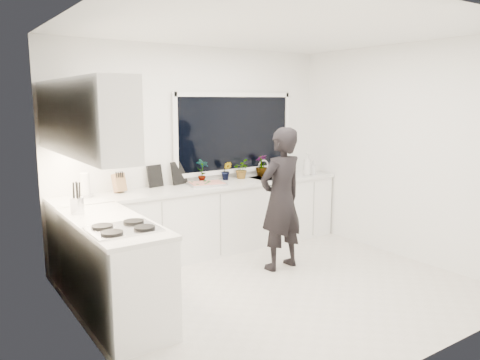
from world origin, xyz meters
TOP-DOWN VIEW (x-y plane):
  - floor at (0.00, 0.00)m, footprint 4.00×3.50m
  - wall_back at (0.00, 1.76)m, footprint 4.00×0.02m
  - wall_left at (-2.01, 0.00)m, footprint 0.02×3.50m
  - wall_right at (2.01, 0.00)m, footprint 0.02×3.50m
  - ceiling at (0.00, 0.00)m, footprint 4.00×3.50m
  - window at (0.60, 1.73)m, footprint 1.80×0.02m
  - base_cabinets_back at (0.00, 1.45)m, footprint 3.92×0.58m
  - base_cabinets_left at (-1.67, 0.35)m, footprint 0.58×1.60m
  - countertop_back at (0.00, 1.44)m, footprint 3.94×0.62m
  - countertop_left at (-1.67, 0.35)m, footprint 0.62×1.60m
  - upper_cabinets at (-1.79, 0.70)m, footprint 0.34×2.10m
  - sink at (1.05, 1.45)m, footprint 0.58×0.42m
  - faucet at (1.05, 1.65)m, footprint 0.03×0.03m
  - stovetop at (-1.69, -0.00)m, footprint 0.56×0.48m
  - person at (0.42, 0.47)m, footprint 0.65×0.46m
  - pizza_tray at (-0.04, 1.42)m, footprint 0.52×0.43m
  - pizza at (-0.04, 1.42)m, footprint 0.47×0.38m
  - watering_can at (1.42, 1.61)m, footprint 0.17×0.17m
  - paper_towel_roll at (-1.56, 1.55)m, footprint 0.12×0.12m
  - knife_block at (-1.14, 1.59)m, footprint 0.15×0.12m
  - utensil_crock at (-1.85, 0.80)m, footprint 0.16×0.16m
  - picture_frame_large at (-0.64, 1.69)m, footprint 0.22×0.07m
  - picture_frame_small at (-0.30, 1.69)m, footprint 0.24×0.10m
  - herb_plants at (0.58, 1.61)m, footprint 1.16×0.31m
  - soap_bottles at (1.62, 1.30)m, footprint 0.26×0.17m

SIDE VIEW (x-z plane):
  - floor at x=0.00m, z-range -0.02..0.00m
  - base_cabinets_back at x=0.00m, z-range 0.00..0.88m
  - base_cabinets_left at x=-1.67m, z-range 0.00..0.88m
  - person at x=0.42m, z-range 0.00..1.70m
  - sink at x=1.05m, z-range 0.80..0.94m
  - countertop_back at x=0.00m, z-range 0.88..0.92m
  - countertop_left at x=-1.67m, z-range 0.88..0.92m
  - stovetop at x=-1.69m, z-range 0.92..0.95m
  - pizza_tray at x=-0.04m, z-range 0.92..0.95m
  - pizza at x=-0.04m, z-range 0.95..0.96m
  - watering_can at x=1.42m, z-range 0.92..1.05m
  - utensil_crock at x=-1.85m, z-range 0.92..1.08m
  - faucet at x=1.05m, z-range 0.92..1.14m
  - knife_block at x=-1.14m, z-range 0.92..1.14m
  - paper_towel_roll at x=-1.56m, z-range 0.92..1.18m
  - picture_frame_large at x=-0.64m, z-range 0.92..1.20m
  - herb_plants at x=0.58m, z-range 0.90..1.22m
  - soap_bottles at x=1.62m, z-range 0.90..1.23m
  - picture_frame_small at x=-0.30m, z-range 0.92..1.22m
  - wall_back at x=0.00m, z-range 0.00..2.70m
  - wall_left at x=-2.01m, z-range 0.00..2.70m
  - wall_right at x=2.01m, z-range 0.00..2.70m
  - window at x=0.60m, z-range 1.05..2.05m
  - upper_cabinets at x=-1.79m, z-range 1.50..2.20m
  - ceiling at x=0.00m, z-range 2.70..2.72m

